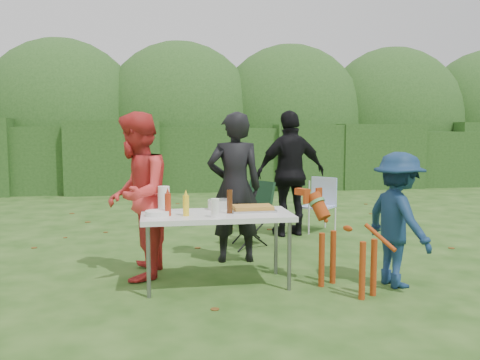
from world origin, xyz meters
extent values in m
plane|color=#1E4211|center=(0.00, 0.00, 0.00)|extent=(80.00, 80.00, 0.00)
cube|color=#23471C|center=(0.00, 8.00, 0.85)|extent=(22.00, 1.40, 1.70)
ellipsoid|color=#3D6628|center=(0.00, 9.60, 1.60)|extent=(20.00, 2.60, 3.20)
cube|color=silver|center=(-0.11, 0.11, 0.71)|extent=(1.50, 0.70, 0.05)
cylinder|color=slate|center=(-0.79, -0.17, 0.34)|extent=(0.04, 0.04, 0.69)
cylinder|color=slate|center=(0.57, -0.17, 0.34)|extent=(0.04, 0.04, 0.69)
cylinder|color=slate|center=(-0.79, 0.39, 0.34)|extent=(0.04, 0.04, 0.69)
cylinder|color=slate|center=(0.57, 0.39, 0.34)|extent=(0.04, 0.04, 0.69)
imported|color=black|center=(0.21, 1.00, 0.89)|extent=(0.66, 0.44, 1.78)
imported|color=red|center=(-0.91, 0.51, 0.88)|extent=(0.79, 0.95, 1.76)
imported|color=black|center=(1.25, 2.30, 0.92)|extent=(1.14, 0.64, 1.84)
imported|color=#122C4D|center=(1.68, -0.20, 0.68)|extent=(0.67, 0.96, 1.36)
cube|color=#B7B7BA|center=(0.27, 0.19, 0.75)|extent=(0.45, 0.30, 0.02)
cube|color=#BA8231|center=(0.27, 0.19, 0.78)|extent=(0.40, 0.26, 0.04)
cylinder|color=yellow|center=(-0.42, 0.01, 0.84)|extent=(0.06, 0.06, 0.20)
cylinder|color=#AB2D15|center=(-0.60, 0.04, 0.85)|extent=(0.06, 0.06, 0.22)
cylinder|color=#47230F|center=(0.02, 0.08, 0.86)|extent=(0.06, 0.06, 0.24)
cylinder|color=white|center=(-0.63, 0.30, 0.87)|extent=(0.12, 0.12, 0.26)
cylinder|color=white|center=(-0.15, -0.11, 0.83)|extent=(0.08, 0.08, 0.18)
cylinder|color=silver|center=(-0.04, 0.36, 0.79)|extent=(0.26, 0.26, 0.10)
cylinder|color=white|center=(-0.70, 0.06, 0.77)|extent=(0.24, 0.24, 0.05)
camera|label=1|loc=(-0.71, -4.89, 1.60)|focal=38.00mm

